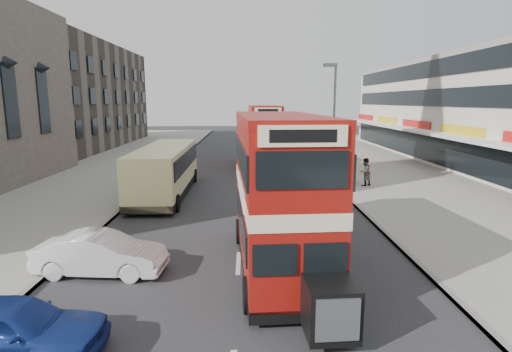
% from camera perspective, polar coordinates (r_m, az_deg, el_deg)
% --- Properties ---
extents(ground, '(160.00, 160.00, 0.00)m').
position_cam_1_polar(ground, '(12.54, -2.67, -15.64)').
color(ground, '#28282B').
rests_on(ground, ground).
extents(road_surface, '(12.00, 90.00, 0.01)m').
position_cam_1_polar(road_surface, '(31.74, -1.86, 0.49)').
color(road_surface, '#28282B').
rests_on(road_surface, ground).
extents(pavement_right, '(12.00, 90.00, 0.15)m').
position_cam_1_polar(pavement_right, '(33.81, 18.92, 0.67)').
color(pavement_right, gray).
rests_on(pavement_right, ground).
extents(pavement_left, '(12.00, 90.00, 0.15)m').
position_cam_1_polar(pavement_left, '(34.02, -22.52, 0.49)').
color(pavement_left, gray).
rests_on(pavement_left, ground).
extents(kerb_left, '(0.20, 90.00, 0.16)m').
position_cam_1_polar(kerb_left, '(32.36, -12.73, 0.56)').
color(kerb_left, gray).
rests_on(kerb_left, ground).
extents(kerb_right, '(0.20, 90.00, 0.16)m').
position_cam_1_polar(kerb_right, '(32.25, 9.04, 0.65)').
color(kerb_right, gray).
rests_on(kerb_right, ground).
extents(brick_terrace, '(14.00, 28.00, 12.00)m').
position_cam_1_polar(brick_terrace, '(54.07, -26.12, 9.97)').
color(brick_terrace, '#66594C').
rests_on(brick_terrace, ground).
extents(commercial_row, '(9.90, 46.20, 9.30)m').
position_cam_1_polar(commercial_row, '(38.63, 29.54, 7.94)').
color(commercial_row, beige).
rests_on(commercial_row, ground).
extents(street_lamp, '(1.00, 0.20, 8.12)m').
position_cam_1_polar(street_lamp, '(29.92, 10.79, 8.91)').
color(street_lamp, slate).
rests_on(street_lamp, ground).
extents(bus_main, '(2.94, 9.00, 4.93)m').
position_cam_1_polar(bus_main, '(13.21, 3.24, -2.31)').
color(bus_main, black).
rests_on(bus_main, ground).
extents(bus_second, '(2.71, 9.03, 4.96)m').
position_cam_1_polar(bus_second, '(35.02, 1.19, 5.74)').
color(bus_second, black).
rests_on(bus_second, ground).
extents(coach, '(2.69, 10.11, 2.67)m').
position_cam_1_polar(coach, '(24.54, -12.60, 1.00)').
color(coach, black).
rests_on(coach, ground).
extents(car_left_near, '(4.06, 1.64, 1.38)m').
position_cam_1_polar(car_left_near, '(10.72, -31.23, -17.91)').
color(car_left_near, navy).
rests_on(car_left_near, ground).
extents(car_left_front, '(4.23, 1.78, 1.36)m').
position_cam_1_polar(car_left_front, '(14.19, -20.95, -10.17)').
color(car_left_front, white).
rests_on(car_left_front, ground).
extents(car_right_a, '(4.50, 2.18, 1.26)m').
position_cam_1_polar(car_right_a, '(27.55, 8.71, 0.16)').
color(car_right_a, maroon).
rests_on(car_right_a, ground).
extents(car_right_b, '(4.23, 2.11, 1.15)m').
position_cam_1_polar(car_right_b, '(32.69, 6.84, 1.73)').
color(car_right_b, orange).
rests_on(car_right_b, ground).
extents(pedestrian_near, '(0.81, 0.73, 1.81)m').
position_cam_1_polar(pedestrian_near, '(26.87, 15.06, 0.58)').
color(pedestrian_near, gray).
rests_on(pedestrian_near, pavement_right).
extents(cyclist, '(0.73, 1.67, 1.94)m').
position_cam_1_polar(cyclist, '(29.92, 6.13, 1.08)').
color(cyclist, gray).
rests_on(cyclist, ground).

